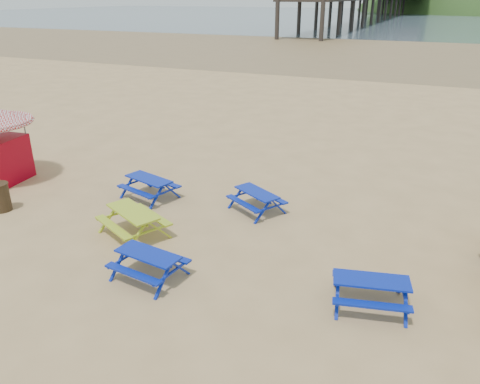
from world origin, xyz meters
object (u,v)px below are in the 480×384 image
at_px(picnic_table_blue_b, 257,201).
at_px(litter_bin, 0,197).
at_px(picnic_table_blue_a, 149,188).
at_px(picnic_table_yellow, 134,223).

distance_m(picnic_table_blue_b, litter_bin, 8.59).
distance_m(picnic_table_blue_a, picnic_table_yellow, 2.83).
bearing_deg(picnic_table_blue_a, picnic_table_yellow, -49.85).
xyz_separation_m(picnic_table_blue_b, litter_bin, (-7.89, -3.40, 0.14)).
relative_size(picnic_table_blue_b, picnic_table_yellow, 0.88).
relative_size(picnic_table_blue_a, picnic_table_blue_b, 1.00).
bearing_deg(picnic_table_blue_b, litter_bin, -126.54).
xyz_separation_m(picnic_table_blue_a, litter_bin, (-3.98, -2.88, 0.11)).
bearing_deg(picnic_table_blue_b, picnic_table_blue_a, -142.33).
bearing_deg(picnic_table_yellow, picnic_table_blue_a, 140.20).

